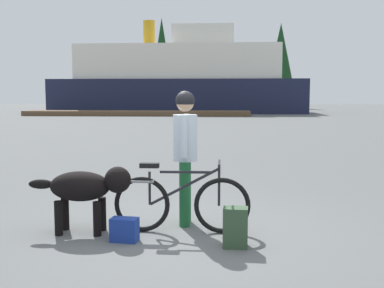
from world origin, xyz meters
TOP-DOWN VIEW (x-y plane):
  - ground_plane at (0.00, 0.00)m, footprint 160.00×160.00m
  - bicycle at (0.06, 0.03)m, footprint 1.72×0.44m
  - person_cyclist at (0.09, 0.42)m, footprint 0.32×0.53m
  - dog at (-1.11, -0.07)m, footprint 1.31×0.44m
  - backpack at (0.74, -0.49)m, footprint 0.29×0.22m
  - handbag_pannier at (-0.57, -0.38)m, footprint 0.34×0.22m
  - dock_pier at (-6.56, 32.41)m, footprint 18.49×2.80m
  - ferry_boat at (-3.67, 39.31)m, footprint 23.67×7.00m
  - pine_tree_far_left at (-7.95, 58.48)m, footprint 3.15×3.15m
  - pine_tree_center at (-2.09, 58.72)m, footprint 3.71×3.71m
  - pine_tree_far_right at (7.86, 56.14)m, footprint 3.56×3.56m
  - pine_tree_mid_back at (-11.10, 63.56)m, footprint 3.80×3.80m

SIDE VIEW (x-z plane):
  - ground_plane at x=0.00m, z-range 0.00..0.00m
  - handbag_pannier at x=-0.57m, z-range 0.00..0.28m
  - dock_pier at x=-6.56m, z-range 0.00..0.40m
  - backpack at x=0.74m, z-range 0.00..0.46m
  - bicycle at x=0.06m, z-range -0.07..0.84m
  - dog at x=-1.11m, z-range 0.15..1.00m
  - person_cyclist at x=0.09m, z-range 0.19..1.98m
  - ferry_boat at x=-3.67m, z-range -1.29..7.45m
  - pine_tree_mid_back at x=-11.10m, z-range 1.18..9.87m
  - pine_tree_center at x=-2.09m, z-range 1.36..10.65m
  - pine_tree_far_right at x=7.86m, z-range 1.27..12.16m
  - pine_tree_far_left at x=-7.95m, z-range 1.04..13.15m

